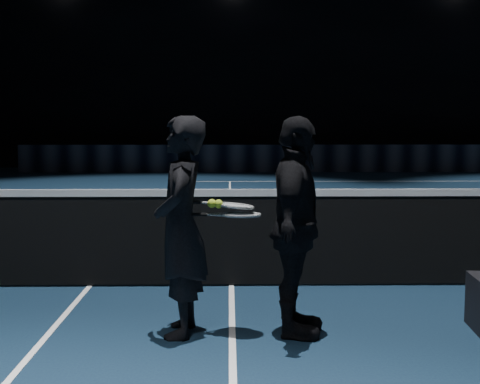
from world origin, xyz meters
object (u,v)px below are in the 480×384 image
object	(u,v)px
player_a	(181,227)
racket_upper	(235,206)
tennis_balls	(215,202)
racket_lower	(242,215)
player_b	(296,227)

from	to	relation	value
player_a	racket_upper	world-z (taller)	player_a
tennis_balls	racket_lower	bearing A→B (deg)	-3.25
player_a	racket_lower	world-z (taller)	player_a
racket_upper	tennis_balls	world-z (taller)	tennis_balls
racket_lower	racket_upper	xyz separation A→B (m)	(-0.05, 0.04, 0.06)
racket_lower	tennis_balls	size ratio (longest dim) A/B	5.67
racket_lower	racket_upper	distance (m)	0.09
player_b	tennis_balls	world-z (taller)	player_b
tennis_balls	player_b	bearing A→B (deg)	-2.26
player_b	racket_upper	xyz separation A→B (m)	(-0.45, 0.05, 0.15)
player_a	player_b	world-z (taller)	same
racket_lower	tennis_balls	distance (m)	0.22
player_a	player_b	distance (m)	0.85
player_a	racket_upper	bearing A→B (deg)	96.02
tennis_balls	racket_upper	bearing A→B (deg)	11.79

